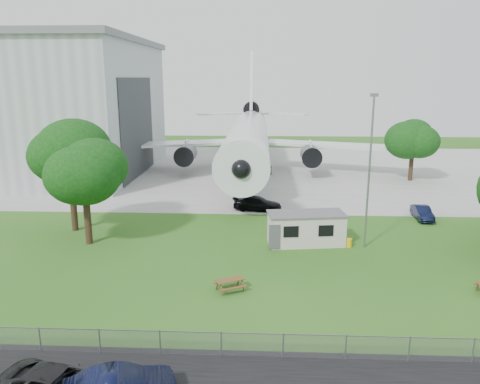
{
  "coord_description": "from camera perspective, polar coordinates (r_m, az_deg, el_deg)",
  "views": [
    {
      "loc": [
        -0.14,
        -29.72,
        13.23
      ],
      "look_at": [
        -1.9,
        8.0,
        4.0
      ],
      "focal_mm": 35.0,
      "sensor_mm": 36.0,
      "label": 1
    }
  ],
  "objects": [
    {
      "name": "concrete_apron",
      "position": [
        69.0,
        2.74,
        2.68
      ],
      "size": [
        120.0,
        46.0,
        0.03
      ],
      "primitive_type": "cube",
      "color": "#B7B7B2",
      "rests_on": "ground"
    },
    {
      "name": "lamp_mast",
      "position": [
        37.58,
        15.46,
        2.14
      ],
      "size": [
        0.16,
        0.16,
        12.0
      ],
      "primitive_type": "cylinder",
      "color": "slate",
      "rests_on": "ground"
    },
    {
      "name": "fence",
      "position": [
        24.17,
        2.73,
        -19.47
      ],
      "size": [
        58.0,
        0.04,
        1.3
      ],
      "primitive_type": "cube",
      "color": "gray",
      "rests_on": "ground"
    },
    {
      "name": "tree_west_small",
      "position": [
        39.04,
        -18.53,
        2.59
      ],
      "size": [
        6.47,
        6.47,
        9.42
      ],
      "color": "#382619",
      "rests_on": "ground"
    },
    {
      "name": "airliner",
      "position": [
        66.09,
        1.05,
        6.81
      ],
      "size": [
        46.36,
        47.73,
        17.69
      ],
      "color": "white",
      "rests_on": "ground"
    },
    {
      "name": "site_cabin",
      "position": [
        38.55,
        8.07,
        -4.42
      ],
      "size": [
        6.91,
        3.53,
        2.62
      ],
      "color": "beige",
      "rests_on": "ground"
    },
    {
      "name": "car_apron_van",
      "position": [
        47.88,
        2.15,
        -1.43
      ],
      "size": [
        5.16,
        2.63,
        1.43
      ],
      "primitive_type": "imported",
      "rotation": [
        0.0,
        0.0,
        1.44
      ],
      "color": "black",
      "rests_on": "ground"
    },
    {
      "name": "picnic_west",
      "position": [
        30.58,
        -1.22,
        -11.91
      ],
      "size": [
        2.29,
        2.16,
        0.76
      ],
      "primitive_type": null,
      "rotation": [
        0.0,
        0.0,
        0.48
      ],
      "color": "brown",
      "rests_on": "ground"
    },
    {
      "name": "ground",
      "position": [
        32.53,
        2.74,
        -10.28
      ],
      "size": [
        160.0,
        160.0,
        0.0
      ],
      "primitive_type": "plane",
      "color": "#417727"
    },
    {
      "name": "car_ne_sedan",
      "position": [
        48.18,
        21.32,
        -2.39
      ],
      "size": [
        1.46,
        3.89,
        1.27
      ],
      "primitive_type": "imported",
      "rotation": [
        0.0,
        0.0,
        -0.03
      ],
      "color": "black",
      "rests_on": "ground"
    },
    {
      "name": "tree_far_apron",
      "position": [
        65.12,
        20.38,
        6.12
      ],
      "size": [
        5.99,
        5.99,
        8.58
      ],
      "color": "#382619",
      "rests_on": "ground"
    },
    {
      "name": "tree_west_big",
      "position": [
        42.94,
        -20.12,
        4.21
      ],
      "size": [
        7.26,
        7.26,
        10.39
      ],
      "color": "#382619",
      "rests_on": "ground"
    }
  ]
}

